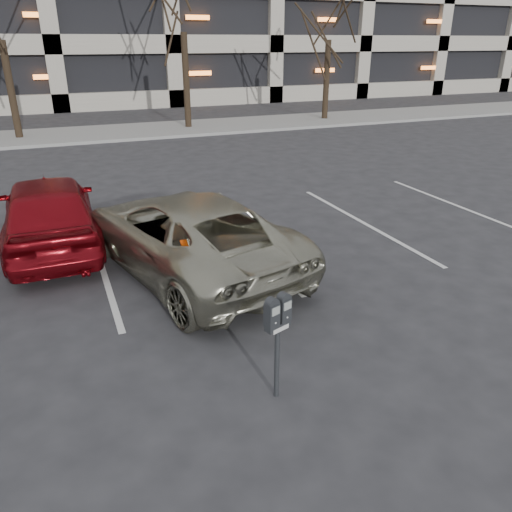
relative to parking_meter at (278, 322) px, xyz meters
The scene contains 6 objects.
ground 2.47m from the parking_meter, 90.35° to the left, with size 140.00×140.00×0.00m, color #28282B.
sidewalk 18.30m from the parking_meter, 90.04° to the left, with size 80.00×4.00×0.12m, color gray.
stall_lines 4.88m from the parking_meter, 107.17° to the left, with size 16.90×5.20×0.00m.
parking_meter is the anchor object (origin of this frame).
suv_silver 3.67m from the parking_meter, 90.11° to the left, with size 3.38×5.29×1.36m.
car_red 6.09m from the parking_meter, 110.59° to the left, with size 1.69×4.21×1.43m, color maroon.
Camera 1 is at (-1.93, -6.39, 3.69)m, focal length 35.00 mm.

